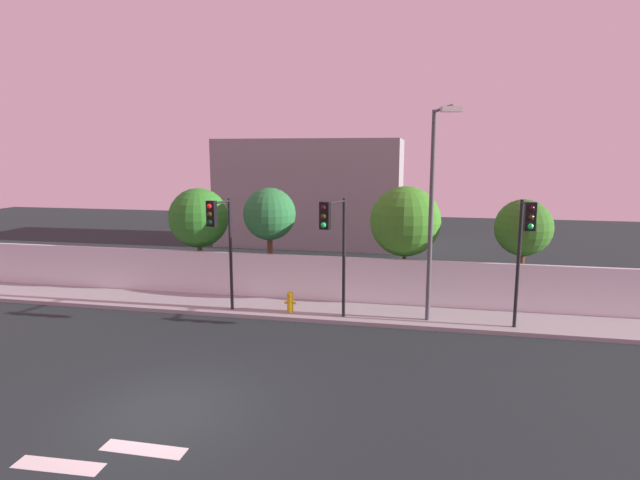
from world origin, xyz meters
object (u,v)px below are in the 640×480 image
object	(u,v)px
traffic_light_right	(220,231)
roadside_tree_leftmost	(199,218)
traffic_light_center	(525,237)
fire_hydrant	(290,301)
street_lamp_curbside	(434,200)
roadside_tree_midright	(405,221)
roadside_tree_rightmost	(523,228)
roadside_tree_midleft	(269,215)
traffic_light_left	(334,233)

from	to	relation	value
traffic_light_right	roadside_tree_leftmost	distance (m)	4.16
traffic_light_center	fire_hydrant	size ratio (longest dim) A/B	5.60
street_lamp_curbside	roadside_tree_midright	distance (m)	3.26
traffic_light_center	roadside_tree_rightmost	size ratio (longest dim) A/B	1.02
traffic_light_center	street_lamp_curbside	size ratio (longest dim) A/B	0.60
traffic_light_right	street_lamp_curbside	world-z (taller)	street_lamp_curbside
fire_hydrant	traffic_light_center	bearing A→B (deg)	-4.95
roadside_tree_midleft	roadside_tree_midright	bearing A→B (deg)	0.00
traffic_light_center	traffic_light_right	xyz separation A→B (m)	(-10.39, -0.08, -0.09)
traffic_light_right	street_lamp_curbside	bearing A→B (deg)	4.09
traffic_light_right	roadside_tree_leftmost	bearing A→B (deg)	125.11
traffic_light_right	roadside_tree_midleft	bearing A→B (deg)	76.66
traffic_light_left	roadside_tree_midleft	bearing A→B (deg)	132.96
traffic_light_center	roadside_tree_midleft	distance (m)	10.14
roadside_tree_midright	roadside_tree_rightmost	world-z (taller)	roadside_tree_midright
street_lamp_curbside	roadside_tree_rightmost	bearing A→B (deg)	39.88
fire_hydrant	roadside_tree_midleft	size ratio (longest dim) A/B	0.17
roadside_tree_leftmost	roadside_tree_rightmost	world-z (taller)	roadside_tree_leftmost
traffic_light_left	roadside_tree_rightmost	distance (m)	7.65
roadside_tree_midleft	traffic_light_center	bearing A→B (deg)	-19.17
roadside_tree_leftmost	roadside_tree_midleft	xyz separation A→B (m)	(3.20, 0.00, 0.23)
street_lamp_curbside	roadside_tree_midleft	world-z (taller)	street_lamp_curbside
traffic_light_right	street_lamp_curbside	size ratio (longest dim) A/B	0.58
traffic_light_center	fire_hydrant	world-z (taller)	traffic_light_center
traffic_light_left	roadside_tree_midright	size ratio (longest dim) A/B	0.91
traffic_light_right	fire_hydrant	size ratio (longest dim) A/B	5.42
traffic_light_center	roadside_tree_leftmost	size ratio (longest dim) A/B	0.96
roadside_tree_midleft	roadside_tree_midright	distance (m)	5.64
fire_hydrant	roadside_tree_leftmost	distance (m)	6.07
fire_hydrant	roadside_tree_midleft	xyz separation A→B (m)	(-1.57, 2.64, 2.91)
traffic_light_right	roadside_tree_midright	distance (m)	7.29
traffic_light_left	traffic_light_center	bearing A→B (deg)	2.93
traffic_light_left	fire_hydrant	world-z (taller)	traffic_light_left
traffic_light_center	roadside_tree_midright	world-z (taller)	roadside_tree_midright
traffic_light_right	roadside_tree_rightmost	bearing A→B (deg)	17.32
traffic_light_right	roadside_tree_rightmost	xyz separation A→B (m)	(10.92, 3.41, -0.07)
roadside_tree_leftmost	fire_hydrant	bearing A→B (deg)	-28.92
fire_hydrant	street_lamp_curbside	bearing A→B (deg)	-2.62
traffic_light_left	roadside_tree_leftmost	world-z (taller)	roadside_tree_leftmost
traffic_light_left	traffic_light_right	world-z (taller)	traffic_light_left
traffic_light_center	street_lamp_curbside	bearing A→B (deg)	170.99
traffic_light_right	traffic_light_left	bearing A→B (deg)	-3.28
roadside_tree_leftmost	roadside_tree_rightmost	distance (m)	13.32
traffic_light_center	roadside_tree_leftmost	distance (m)	13.21
traffic_light_center	roadside_tree_midleft	xyz separation A→B (m)	(-9.58, 3.33, 0.13)
street_lamp_curbside	roadside_tree_midright	world-z (taller)	street_lamp_curbside
roadside_tree_midright	roadside_tree_rightmost	xyz separation A→B (m)	(4.48, 0.00, -0.14)
street_lamp_curbside	roadside_tree_leftmost	distance (m)	10.36
street_lamp_curbside	fire_hydrant	xyz separation A→B (m)	(-5.11, 0.23, -3.90)
traffic_light_left	traffic_light_center	world-z (taller)	traffic_light_center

